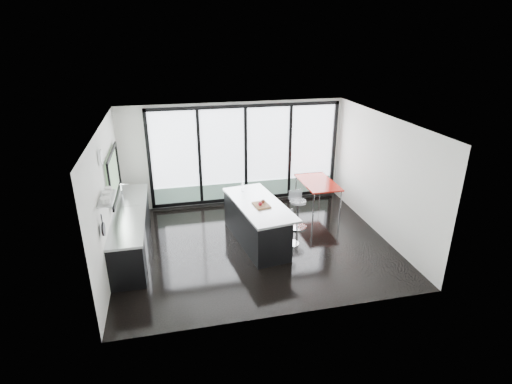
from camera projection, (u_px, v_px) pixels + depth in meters
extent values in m
cube|color=black|center=(255.00, 244.00, 9.08)|extent=(6.00, 5.00, 0.00)
cube|color=white|center=(254.00, 122.00, 8.03)|extent=(6.00, 5.00, 0.00)
cube|color=silver|center=(234.00, 154.00, 10.81)|extent=(6.00, 0.00, 2.80)
cube|color=white|center=(246.00, 154.00, 10.85)|extent=(5.00, 0.02, 2.50)
cube|color=slate|center=(246.00, 189.00, 11.20)|extent=(5.00, 0.02, 0.44)
cube|color=black|center=(200.00, 157.00, 10.55)|extent=(0.08, 0.04, 2.50)
cube|color=black|center=(246.00, 154.00, 10.81)|extent=(0.08, 0.04, 2.50)
cube|color=black|center=(290.00, 151.00, 11.07)|extent=(0.08, 0.04, 2.50)
cube|color=silver|center=(289.00, 243.00, 6.29)|extent=(6.00, 0.00, 2.80)
cube|color=silver|center=(108.00, 199.00, 7.94)|extent=(0.00, 5.00, 2.80)
cube|color=#5F8059|center=(113.00, 175.00, 8.68)|extent=(0.02, 1.60, 0.90)
cube|color=#AAADAF|center=(107.00, 198.00, 7.06)|extent=(0.25, 0.80, 0.03)
cylinder|color=white|center=(100.00, 157.00, 7.31)|extent=(0.04, 0.30, 0.30)
cylinder|color=black|center=(103.00, 229.00, 6.84)|extent=(0.03, 0.24, 0.24)
cube|color=silver|center=(382.00, 176.00, 9.17)|extent=(0.00, 5.00, 2.80)
cube|color=black|center=(132.00, 231.00, 8.73)|extent=(0.65, 3.20, 0.87)
cube|color=#AAADAF|center=(129.00, 212.00, 8.56)|extent=(0.69, 3.24, 0.05)
cube|color=#AAADAF|center=(130.00, 203.00, 9.01)|extent=(0.45, 0.48, 0.06)
cylinder|color=silver|center=(122.00, 193.00, 8.88)|extent=(0.02, 0.02, 0.44)
cube|color=#AAADAF|center=(145.00, 247.00, 8.12)|extent=(0.03, 0.60, 0.80)
cube|color=black|center=(255.00, 224.00, 9.04)|extent=(1.10, 2.35, 0.89)
cube|color=#AAADAF|center=(259.00, 204.00, 8.89)|extent=(1.31, 2.44, 0.05)
cube|color=#A16D43|center=(261.00, 205.00, 8.74)|extent=(0.37, 0.45, 0.03)
sphere|color=maroon|center=(260.00, 204.00, 8.65)|extent=(0.11, 0.11, 0.09)
sphere|color=brown|center=(263.00, 201.00, 8.78)|extent=(0.10, 0.10, 0.09)
cylinder|color=silver|center=(243.00, 186.00, 9.45)|extent=(0.08, 0.08, 0.29)
cylinder|color=silver|center=(290.00, 232.00, 8.96)|extent=(0.50, 0.50, 0.62)
cylinder|color=silver|center=(298.00, 214.00, 9.70)|extent=(0.53, 0.53, 0.73)
cube|color=maroon|center=(317.00, 195.00, 10.73)|extent=(0.86, 1.48, 0.79)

